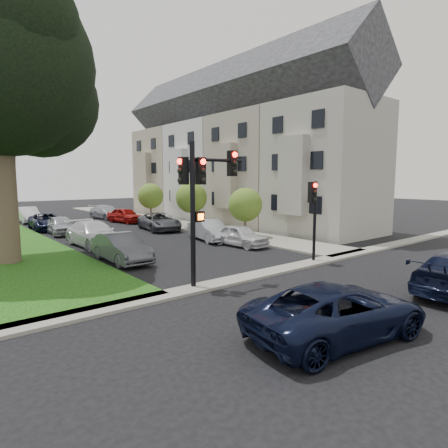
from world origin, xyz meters
TOP-DOWN VIEW (x-y plane):
  - ground at (0.00, 0.00)m, footprint 140.00×140.00m
  - sidewalk_right at (6.75, 24.00)m, footprint 3.50×44.00m
  - sidewalk_cross at (0.00, 2.00)m, footprint 60.00×1.00m
  - house_a at (12.45, 8.00)m, footprint 7.70×7.55m
  - house_b at (12.45, 15.50)m, footprint 7.70×7.55m
  - house_c at (12.45, 23.00)m, footprint 7.70×7.55m
  - house_d at (12.45, 30.50)m, footprint 7.70×7.55m
  - small_tree_a at (6.20, 10.23)m, footprint 2.43×2.43m
  - small_tree_b at (6.20, 17.09)m, footprint 2.68×2.68m
  - small_tree_c at (6.20, 24.40)m, footprint 2.56×2.56m
  - traffic_signal_main at (-3.36, 2.24)m, footprint 2.76×0.71m
  - traffic_signal_secondary at (3.52, 2.19)m, footprint 0.55×0.45m
  - car_cross_near at (-3.33, -3.95)m, footprint 5.61×3.26m
  - car_parked_0 at (3.81, 8.10)m, footprint 1.98×4.16m
  - car_parked_1 at (3.61, 11.08)m, footprint 2.43×4.67m
  - car_parked_2 at (3.52, 17.94)m, footprint 3.22×5.54m
  - car_parked_3 at (3.58, 24.74)m, footprint 2.54×4.57m
  - car_parked_4 at (3.58, 29.51)m, footprint 2.55×5.15m
  - car_parked_5 at (-3.99, 8.47)m, footprint 1.58×4.51m
  - car_parked_6 at (-3.43, 13.88)m, footprint 2.45×5.51m
  - car_parked_7 at (-3.56, 20.55)m, footprint 2.06×4.33m
  - car_parked_8 at (-3.71, 24.14)m, footprint 2.62×5.19m
  - car_parked_9 at (-3.74, 30.99)m, footprint 1.66×4.61m

SIDE VIEW (x-z plane):
  - ground at x=0.00m, z-range 0.00..0.00m
  - sidewalk_right at x=6.75m, z-range 0.00..0.12m
  - sidewalk_cross at x=0.00m, z-range 0.00..0.12m
  - car_parked_0 at x=3.81m, z-range 0.00..1.37m
  - car_parked_8 at x=-3.71m, z-range 0.00..1.41m
  - car_parked_7 at x=-3.56m, z-range 0.00..1.43m
  - car_parked_4 at x=3.58m, z-range 0.00..1.44m
  - car_parked_2 at x=3.52m, z-range 0.00..1.45m
  - car_parked_1 at x=3.61m, z-range 0.00..1.47m
  - car_cross_near at x=-3.33m, z-range 0.00..1.47m
  - car_parked_3 at x=3.58m, z-range 0.00..1.47m
  - car_parked_5 at x=-3.99m, z-range 0.00..1.48m
  - car_parked_9 at x=-3.74m, z-range 0.00..1.51m
  - car_parked_6 at x=-3.43m, z-range 0.00..1.57m
  - small_tree_a at x=6.20m, z-range 0.60..4.25m
  - small_tree_c at x=6.20m, z-range 0.63..4.47m
  - small_tree_b at x=6.20m, z-range 0.66..4.68m
  - traffic_signal_secondary at x=3.52m, z-range 0.82..4.96m
  - traffic_signal_main at x=-3.36m, z-range 1.07..6.72m
  - house_a at x=12.45m, z-range -1.05..14.92m
  - house_b at x=12.45m, z-range -1.05..14.92m
  - house_c at x=12.45m, z-range -1.05..14.92m
  - house_d at x=12.45m, z-range -1.05..14.92m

